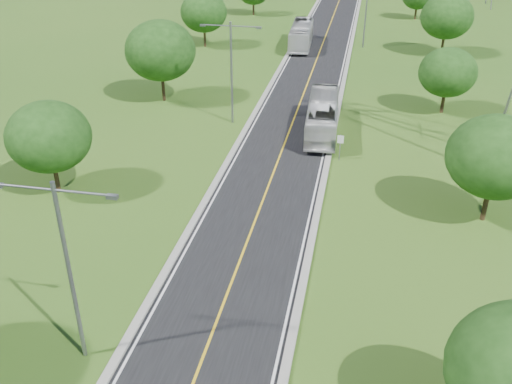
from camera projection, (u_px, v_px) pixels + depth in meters
ground at (308, 81)px, 69.62m from camera, size 260.00×260.00×0.00m
road at (314, 68)px, 74.78m from camera, size 8.00×150.00×0.06m
curb_left at (282, 65)px, 75.46m from camera, size 0.50×150.00×0.22m
curb_right at (346, 69)px, 74.02m from camera, size 0.50×150.00×0.22m
speed_limit_sign at (340, 144)px, 48.98m from camera, size 0.55×0.09×2.40m
streetlight_near_left at (67, 259)px, 26.40m from camera, size 5.90×0.25×10.00m
streetlight_mid_left at (231, 65)px, 54.87m from camera, size 5.90×0.25×10.00m
streetlight_far_right at (366, 6)px, 81.29m from camera, size 5.90×0.25×10.00m
tree_lb at (49, 137)px, 42.52m from camera, size 6.30×6.30×7.33m
tree_lc at (160, 51)px, 60.89m from camera, size 7.56×7.56×8.79m
tree_ld at (204, 12)px, 82.23m from camera, size 6.72×6.72×7.82m
tree_rb at (496, 157)px, 38.65m from camera, size 6.72×6.72×7.82m
tree_rc at (448, 72)px, 58.10m from camera, size 5.88×5.88×6.84m
tree_rd at (447, 17)px, 78.02m from camera, size 7.14×7.14×8.30m
bus_outbound at (323, 116)px, 54.51m from camera, size 3.38×11.99×3.30m
bus_inbound at (301, 35)px, 83.61m from camera, size 3.50×12.35×3.40m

